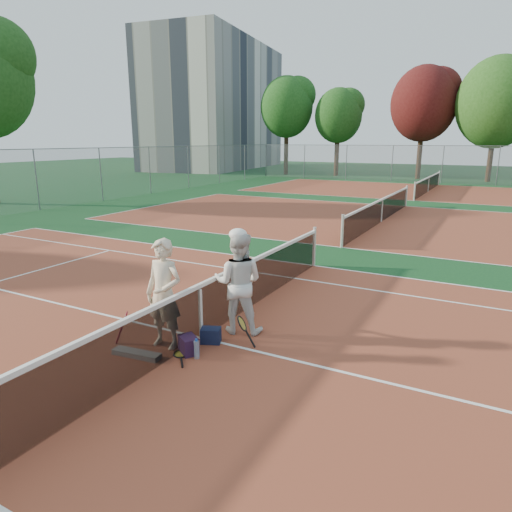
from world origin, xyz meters
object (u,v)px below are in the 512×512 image
at_px(player_a, 164,294).
at_px(racket_red, 125,328).
at_px(racket_spare, 180,354).
at_px(apartment_block, 217,106).
at_px(sports_bag_navy, 211,335).
at_px(player_b, 238,283).
at_px(net_main, 201,311).
at_px(sports_bag_purple, 188,345).
at_px(racket_black_held, 242,332).
at_px(water_bottle, 197,350).

bearing_deg(player_a, racket_red, -161.40).
bearing_deg(racket_spare, racket_red, 53.20).
bearing_deg(apartment_block, sports_bag_navy, -57.34).
xyz_separation_m(player_a, player_b, (0.77, 1.13, -0.00)).
bearing_deg(player_b, net_main, 37.56).
bearing_deg(sports_bag_navy, apartment_block, 122.66).
xyz_separation_m(racket_spare, sports_bag_navy, (0.18, 0.63, 0.12)).
bearing_deg(sports_bag_navy, player_a, -142.03).
bearing_deg(net_main, racket_spare, -84.54).
xyz_separation_m(apartment_block, racket_spare, (28.07, -44.70, -7.49)).
relative_size(apartment_block, racket_red, 38.64).
bearing_deg(sports_bag_purple, sports_bag_navy, 78.96).
bearing_deg(apartment_block, net_main, -57.53).
xyz_separation_m(racket_black_held, racket_spare, (-0.74, -0.75, -0.26)).
height_order(racket_spare, sports_bag_navy, sports_bag_navy).
xyz_separation_m(apartment_block, racket_red, (26.97, -44.78, -7.22)).
xyz_separation_m(player_b, racket_red, (-1.45, -1.38, -0.65)).
height_order(net_main, sports_bag_navy, net_main).
relative_size(player_b, racket_red, 3.27).
bearing_deg(water_bottle, sports_bag_purple, 158.21).
xyz_separation_m(apartment_block, water_bottle, (28.38, -44.67, -7.35)).
height_order(net_main, player_a, player_a).
height_order(apartment_block, sports_bag_purple, apartment_block).
bearing_deg(sports_bag_navy, racket_black_held, 11.83).
distance_m(racket_black_held, sports_bag_purple, 0.92).
height_order(racket_black_held, water_bottle, racket_black_held).
bearing_deg(sports_bag_purple, racket_black_held, 43.71).
bearing_deg(player_b, racket_black_held, 107.39).
xyz_separation_m(apartment_block, sports_bag_purple, (28.15, -44.58, -7.35)).
distance_m(racket_red, racket_spare, 1.14).
bearing_deg(racket_red, player_b, 7.98).
bearing_deg(racket_red, sports_bag_navy, -6.39).
xyz_separation_m(player_b, sports_bag_navy, (-0.17, -0.67, -0.80)).
bearing_deg(racket_black_held, player_b, -71.65).
height_order(racket_red, sports_bag_navy, racket_red).
bearing_deg(racket_spare, sports_bag_navy, -57.20).
xyz_separation_m(net_main, water_bottle, (0.38, -0.67, -0.36)).
xyz_separation_m(racket_black_held, sports_bag_purple, (-0.66, -0.63, -0.13)).
relative_size(apartment_block, sports_bag_purple, 61.28).
relative_size(player_b, water_bottle, 6.20).
bearing_deg(player_a, net_main, 55.06).
distance_m(racket_red, sports_bag_navy, 1.48).
bearing_deg(player_a, apartment_block, 120.30).
distance_m(apartment_block, racket_red, 52.77).
height_order(sports_bag_purple, water_bottle, water_bottle).
distance_m(apartment_block, racket_black_held, 53.04).
relative_size(player_a, racket_black_held, 3.45).
bearing_deg(apartment_block, sports_bag_purple, -57.73).
distance_m(player_b, racket_black_held, 0.94).
bearing_deg(water_bottle, sports_bag_navy, 102.03).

